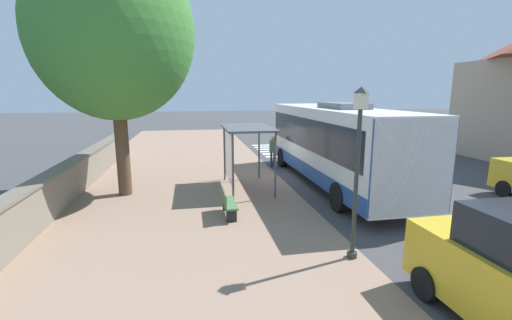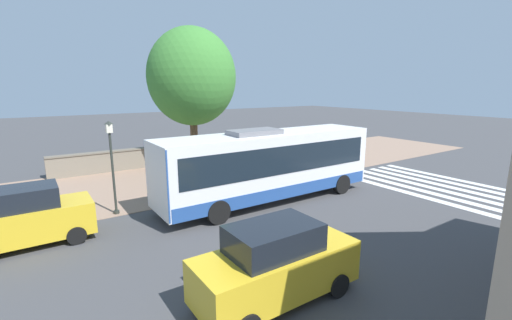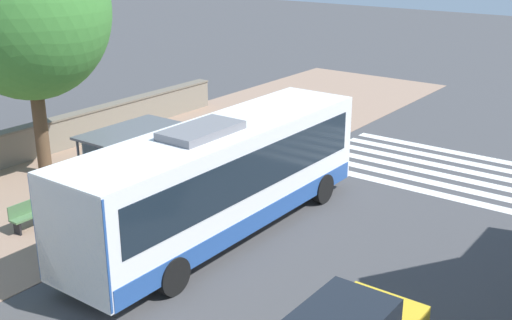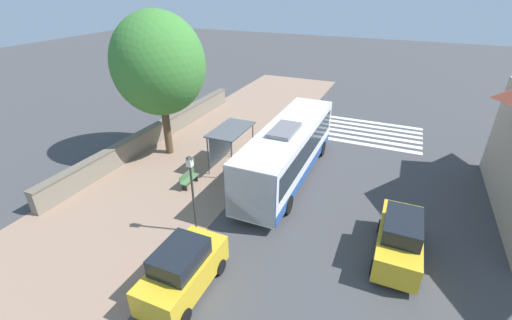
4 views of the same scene
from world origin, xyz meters
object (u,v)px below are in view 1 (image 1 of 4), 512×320
Objects in this scene: street_lamp_near at (357,160)px; shade_tree at (113,32)px; pedestrian at (273,149)px; bus at (333,143)px; bench at (228,202)px; bus_shelter at (243,137)px.

shade_tree reaches higher than street_lamp_near.
street_lamp_near is at bearing -93.14° from pedestrian.
bus reaches higher than bench.
shade_tree reaches higher than bus_shelter.
shade_tree is at bearing 179.89° from bus.
bus_shelter reaches higher than pedestrian.
pedestrian is 9.36m from shade_tree.
pedestrian reaches higher than bench.
pedestrian is at bearing 29.51° from shade_tree.
bench is at bearing -107.66° from bus_shelter.
bus reaches higher than bus_shelter.
bus_shelter is at bearing 0.04° from shade_tree.
street_lamp_near is at bearing -76.07° from bus_shelter.
shade_tree is at bearing 139.29° from bench.
bus is at bearing -0.28° from bus_shelter.
bus_shelter is 0.83× the size of street_lamp_near.
street_lamp_near reaches higher than bus_shelter.
bus is at bearing 32.64° from bench.
bench is (-4.89, -3.13, -1.36)m from bus.
street_lamp_near is (-2.27, -6.52, 0.58)m from bus.
bench is 7.37m from shade_tree.
shade_tree is (-3.66, 3.15, 5.57)m from bench.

